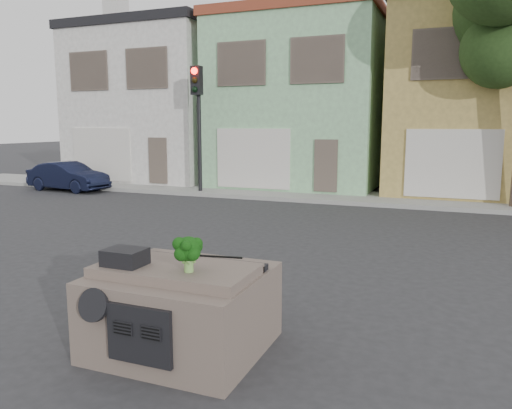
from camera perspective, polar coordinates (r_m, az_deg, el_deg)
The scene contains 11 objects.
ground_plane at distance 9.18m, azimuth 1.26°, elevation -8.66°, with size 120.00×120.00×0.00m, color #303033.
sidewalk at distance 19.13m, azimuth 12.40°, elevation 0.70°, with size 40.00×3.00×0.15m, color gray.
townhouse_white at distance 26.71m, azimuth -10.13°, elevation 11.06°, with size 7.20×8.20×7.55m, color silver.
townhouse_mint at distance 23.64m, azimuth 5.82°, elevation 11.42°, with size 7.20×8.20×7.55m, color #8CC590.
townhouse_tan at distance 22.73m, azimuth 24.65°, elevation 10.75°, with size 7.20×8.20×7.55m, color tan.
navy_sedan at distance 22.88m, azimuth -20.60°, elevation 1.49°, with size 1.30×3.73×1.23m, color black.
traffic_signal at distance 20.11m, azimuth -6.63°, elevation 8.33°, with size 0.40×0.40×5.10m, color black.
car_dashboard at distance 6.43m, azimuth -8.36°, elevation -11.39°, with size 2.00×1.80×1.12m, color #66574D.
instrument_hump at distance 6.26m, azimuth -14.74°, elevation -5.82°, with size 0.48×0.38×0.20m, color black.
wiper_arm at distance 6.45m, azimuth -4.61°, elevation -5.93°, with size 0.70×0.03×0.02m, color black.
broccoli at distance 5.80m, azimuth -7.72°, elevation -5.62°, with size 0.35×0.35×0.43m, color #0C3309.
Camera 1 is at (3.07, -8.19, 2.80)m, focal length 35.00 mm.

